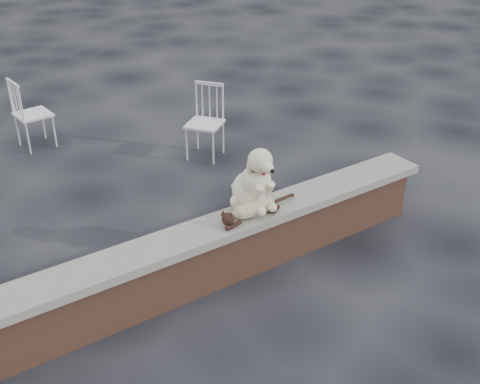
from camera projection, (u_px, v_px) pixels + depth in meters
ground at (146, 308)px, 5.16m from camera, size 60.00×60.00×0.00m
brick_wall at (143, 285)px, 5.04m from camera, size 6.00×0.30×0.50m
capstone at (140, 256)px, 4.89m from camera, size 6.20×0.40×0.08m
dog at (251, 175)px, 5.37m from camera, size 0.43×0.56×0.64m
cat at (253, 208)px, 5.33m from camera, size 1.01×0.26×0.17m
chair_e at (33, 113)px, 7.86m from camera, size 0.61×0.61×0.94m
chair_d at (205, 123)px, 7.57m from camera, size 0.78×0.78×0.94m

